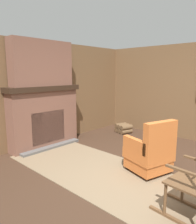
% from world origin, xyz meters
% --- Properties ---
extents(ground_plane, '(14.00, 14.00, 0.00)m').
position_xyz_m(ground_plane, '(0.00, 0.00, 0.00)').
color(ground_plane, '#3D281C').
extents(wood_panel_wall_left, '(0.06, 6.13, 2.38)m').
position_xyz_m(wood_panel_wall_left, '(-2.79, 0.00, 1.19)').
color(wood_panel_wall_left, brown).
rests_on(wood_panel_wall_left, ground).
extents(fireplace_hearth, '(0.55, 1.72, 1.38)m').
position_xyz_m(fireplace_hearth, '(-2.58, 0.00, 0.68)').
color(fireplace_hearth, brown).
rests_on(fireplace_hearth, ground).
extents(chimney_breast, '(0.30, 1.43, 0.98)m').
position_xyz_m(chimney_breast, '(-2.59, 0.00, 1.87)').
color(chimney_breast, brown).
rests_on(chimney_breast, fireplace_hearth).
extents(area_rug, '(3.57, 1.51, 0.01)m').
position_xyz_m(area_rug, '(-0.73, -0.13, 0.01)').
color(area_rug, '#7A664C').
rests_on(area_rug, ground).
extents(armchair, '(0.77, 0.77, 0.93)m').
position_xyz_m(armchair, '(-0.12, 0.41, 0.35)').
color(armchair, '#C6662D').
rests_on(armchair, ground).
extents(rocking_chair, '(0.84, 0.53, 1.32)m').
position_xyz_m(rocking_chair, '(0.85, -0.29, 0.44)').
color(rocking_chair, brown).
rests_on(rocking_chair, ground).
extents(firewood_stack, '(0.49, 0.45, 0.25)m').
position_xyz_m(firewood_stack, '(-1.95, 2.14, 0.12)').
color(firewood_stack, brown).
rests_on(firewood_stack, ground).
extents(oil_lamp_vase, '(0.12, 0.12, 0.30)m').
position_xyz_m(oil_lamp_vase, '(-2.63, -0.55, 1.49)').
color(oil_lamp_vase, '#B24C42').
rests_on(oil_lamp_vase, fireplace_hearth).
extents(storage_case, '(0.15, 0.27, 0.13)m').
position_xyz_m(storage_case, '(-2.63, 0.54, 1.44)').
color(storage_case, brown).
rests_on(storage_case, fireplace_hearth).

